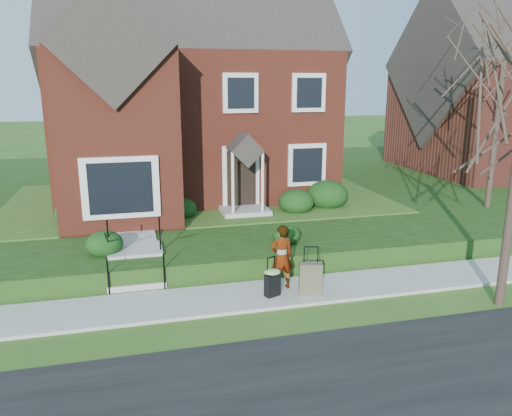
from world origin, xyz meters
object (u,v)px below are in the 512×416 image
object	(u,v)px
woman	(282,257)
suitcase_black	(272,281)
front_steps	(136,262)
suitcase_olive	(311,278)

from	to	relation	value
woman	suitcase_black	distance (m)	0.66
woman	suitcase_black	bearing A→B (deg)	45.11
front_steps	woman	bearing A→B (deg)	-26.01
woman	suitcase_olive	world-z (taller)	woman
woman	suitcase_olive	xyz separation A→B (m)	(0.57, -0.49, -0.41)
front_steps	woman	world-z (taller)	woman
woman	suitcase_black	size ratio (longest dim) A/B	1.67
front_steps	suitcase_black	distance (m)	3.68
front_steps	woman	distance (m)	3.81
suitcase_olive	woman	bearing A→B (deg)	155.04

